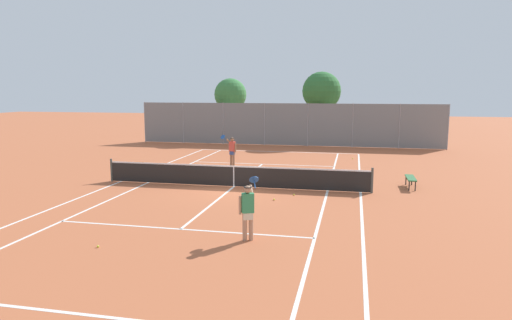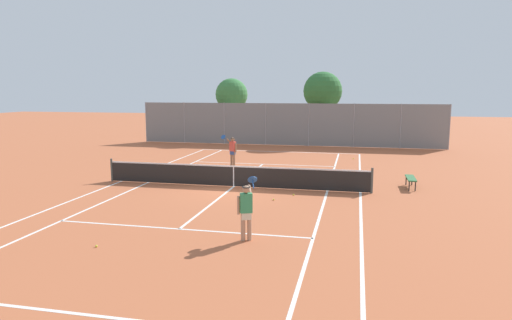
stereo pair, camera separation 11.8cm
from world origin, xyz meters
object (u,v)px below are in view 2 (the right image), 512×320
loose_tennis_ball_1 (288,176)px  courtside_bench (411,179)px  tree_behind_left (232,96)px  player_near_side (246,209)px  loose_tennis_ball_4 (294,195)px  loose_tennis_ball_3 (96,246)px  loose_tennis_ball_2 (274,199)px  loose_tennis_ball_5 (181,176)px  player_far_left (233,149)px  tree_behind_right (322,92)px  tennis_net (234,175)px  loose_tennis_ball_0 (353,159)px

loose_tennis_ball_1 → courtside_bench: 5.82m
loose_tennis_ball_1 → tree_behind_left: tree_behind_left is taller
loose_tennis_ball_1 → player_near_side: bearing=-88.5°
loose_tennis_ball_1 → loose_tennis_ball_4: bearing=-78.3°
loose_tennis_ball_4 → courtside_bench: size_ratio=0.04×
player_near_side → loose_tennis_ball_1: bearing=91.5°
loose_tennis_ball_3 → courtside_bench: size_ratio=0.04×
loose_tennis_ball_2 → loose_tennis_ball_5: 6.68m
player_near_side → player_far_left: bearing=107.1°
tree_behind_right → player_near_side: bearing=-90.5°
loose_tennis_ball_2 → tennis_net: bearing=136.0°
tree_behind_left → player_near_side: bearing=-73.7°
loose_tennis_ball_3 → courtside_bench: courtside_bench is taller
loose_tennis_ball_5 → courtside_bench: (10.87, -0.37, 0.38)m
player_near_side → loose_tennis_ball_5: 10.40m
courtside_bench → loose_tennis_ball_2: bearing=-147.0°
loose_tennis_ball_4 → loose_tennis_ball_5: bearing=154.0°
player_near_side → loose_tennis_ball_0: size_ratio=26.88×
tennis_net → loose_tennis_ball_0: size_ratio=181.82×
tennis_net → loose_tennis_ball_5: tennis_net is taller
player_far_left → courtside_bench: (9.24, -4.14, -0.52)m
loose_tennis_ball_3 → tree_behind_right: tree_behind_right is taller
loose_tennis_ball_1 → courtside_bench: courtside_bench is taller
player_near_side → tennis_net: bearing=108.1°
loose_tennis_ball_1 → loose_tennis_ball_5: bearing=-169.0°
tennis_net → tree_behind_right: 17.80m
loose_tennis_ball_0 → tree_behind_left: bearing=140.8°
loose_tennis_ball_3 → tree_behind_left: (-3.37, 26.14, 3.74)m
loose_tennis_ball_3 → tree_behind_left: bearing=97.3°
loose_tennis_ball_0 → loose_tennis_ball_4: (-2.28, -10.61, 0.00)m
player_near_side → player_far_left: size_ratio=1.00×
tree_behind_left → loose_tennis_ball_3: bearing=-82.7°
courtside_bench → loose_tennis_ball_0: bearing=107.5°
tennis_net → loose_tennis_ball_4: bearing=-21.9°
loose_tennis_ball_0 → loose_tennis_ball_5: 11.32m
player_far_left → tree_behind_left: size_ratio=0.34×
loose_tennis_ball_4 → courtside_bench: (4.82, 2.58, 0.38)m
loose_tennis_ball_1 → courtside_bench: bearing=-13.8°
loose_tennis_ball_0 → courtside_bench: size_ratio=0.04×
loose_tennis_ball_4 → player_far_left: bearing=123.4°
courtside_bench → tree_behind_left: tree_behind_left is taller
loose_tennis_ball_0 → tennis_net: bearing=-118.4°
loose_tennis_ball_1 → loose_tennis_ball_3: same height
loose_tennis_ball_3 → loose_tennis_ball_4: same height
player_far_left → tennis_net: bearing=-74.1°
loose_tennis_ball_2 → loose_tennis_ball_1: bearing=92.0°
loose_tennis_ball_5 → tree_behind_right: bearing=69.7°
loose_tennis_ball_0 → loose_tennis_ball_2: bearing=-104.2°
tree_behind_left → courtside_bench: bearing=-52.2°
loose_tennis_ball_2 → courtside_bench: (5.47, 3.55, 0.38)m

